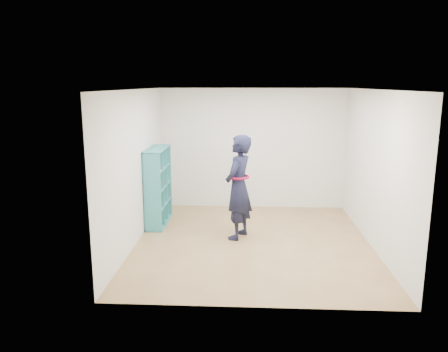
{
  "coord_description": "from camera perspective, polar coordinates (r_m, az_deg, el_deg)",
  "views": [
    {
      "loc": [
        -0.12,
        -7.17,
        2.7
      ],
      "look_at": [
        -0.51,
        0.3,
        1.1
      ],
      "focal_mm": 35.0,
      "sensor_mm": 36.0,
      "label": 1
    }
  ],
  "objects": [
    {
      "name": "person",
      "position": [
        7.61,
        1.9,
        -1.47
      ],
      "size": [
        0.66,
        0.79,
        1.84
      ],
      "rotation": [
        0.0,
        0.0,
        -1.95
      ],
      "color": "black",
      "rests_on": "floor"
    },
    {
      "name": "ceiling",
      "position": [
        7.17,
        4.04,
        11.21
      ],
      "size": [
        4.5,
        4.5,
        0.0
      ],
      "primitive_type": "plane",
      "color": "white",
      "rests_on": "wall_back"
    },
    {
      "name": "smartphone",
      "position": [
        7.71,
        1.13,
        -0.38
      ],
      "size": [
        0.04,
        0.09,
        0.14
      ],
      "rotation": [
        0.23,
        0.0,
        -0.27
      ],
      "color": "silver",
      "rests_on": "person"
    },
    {
      "name": "wall_left",
      "position": [
        7.54,
        -11.48,
        1.1
      ],
      "size": [
        0.02,
        4.5,
        2.6
      ],
      "primitive_type": "cube",
      "color": "silver",
      "rests_on": "floor"
    },
    {
      "name": "bookshelf",
      "position": [
        8.55,
        -8.77,
        -1.44
      ],
      "size": [
        0.33,
        1.12,
        1.49
      ],
      "color": "teal",
      "rests_on": "floor"
    },
    {
      "name": "wall_right",
      "position": [
        7.6,
        19.14,
        0.76
      ],
      "size": [
        0.02,
        4.5,
        2.6
      ],
      "primitive_type": "cube",
      "color": "silver",
      "rests_on": "floor"
    },
    {
      "name": "wall_front",
      "position": [
        5.12,
        4.23,
        -3.87
      ],
      "size": [
        4.0,
        0.02,
        2.6
      ],
      "primitive_type": "cube",
      "color": "silver",
      "rests_on": "floor"
    },
    {
      "name": "floor",
      "position": [
        7.66,
        3.75,
        -8.62
      ],
      "size": [
        4.5,
        4.5,
        0.0
      ],
      "primitive_type": "plane",
      "color": "olive",
      "rests_on": "ground"
    },
    {
      "name": "wall_back",
      "position": [
        9.52,
        3.71,
        3.56
      ],
      "size": [
        4.0,
        0.02,
        2.6
      ],
      "primitive_type": "cube",
      "color": "silver",
      "rests_on": "floor"
    }
  ]
}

